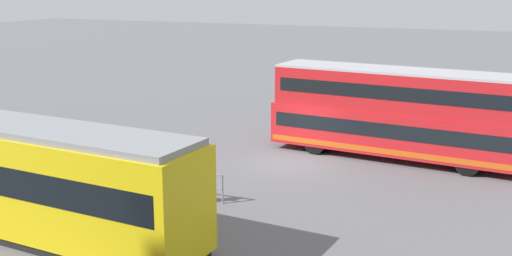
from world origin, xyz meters
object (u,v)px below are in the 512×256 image
object	(u,v)px
double_decker_bus	(400,114)
pedestrian_near_railing	(156,175)
info_sign	(35,133)
pedestrian_crossing	(193,179)

from	to	relation	value
double_decker_bus	pedestrian_near_railing	distance (m)	11.37
pedestrian_near_railing	info_sign	size ratio (longest dim) A/B	0.65
pedestrian_near_railing	double_decker_bus	bearing A→B (deg)	-129.51
pedestrian_crossing	info_sign	size ratio (longest dim) A/B	0.66
pedestrian_near_railing	info_sign	bearing A→B (deg)	-8.78
pedestrian_near_railing	info_sign	distance (m)	6.46
double_decker_bus	info_sign	size ratio (longest dim) A/B	4.88
double_decker_bus	pedestrian_crossing	xyz separation A→B (m)	(5.70, 8.68, -1.14)
pedestrian_crossing	info_sign	xyz separation A→B (m)	(7.84, -0.93, 0.73)
double_decker_bus	info_sign	distance (m)	15.60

